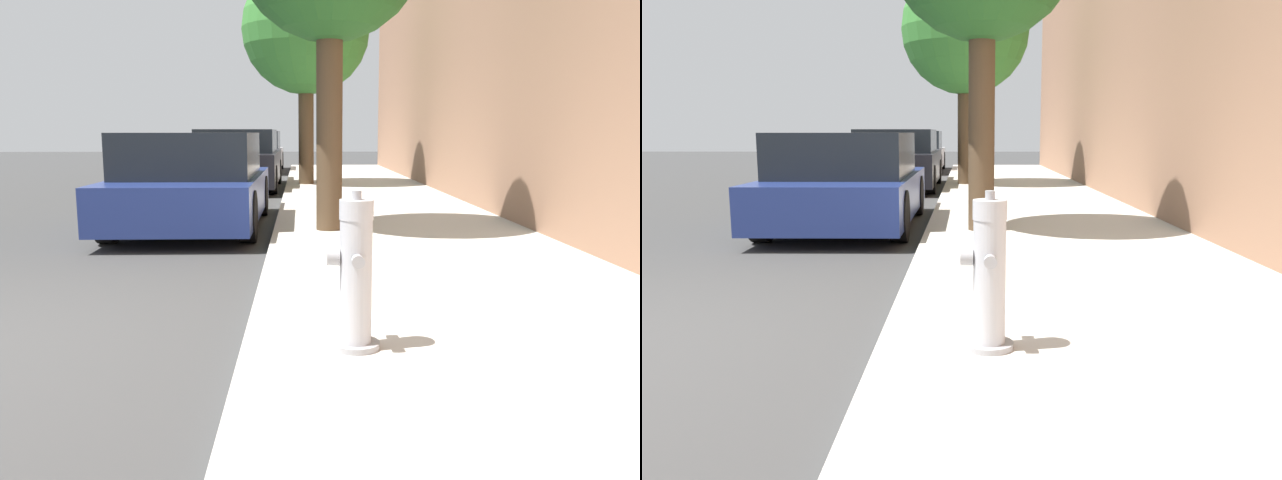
{
  "view_description": "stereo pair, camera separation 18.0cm",
  "coord_description": "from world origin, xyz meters",
  "views": [
    {
      "loc": [
        2.13,
        -3.63,
        1.32
      ],
      "look_at": [
        2.27,
        0.95,
        0.53
      ],
      "focal_mm": 35.0,
      "sensor_mm": 36.0,
      "label": 1
    },
    {
      "loc": [
        2.31,
        -3.64,
        1.32
      ],
      "look_at": [
        2.27,
        0.95,
        0.53
      ],
      "focal_mm": 35.0,
      "sensor_mm": 36.0,
      "label": 2
    }
  ],
  "objects": [
    {
      "name": "street_tree_far",
      "position": [
        2.26,
        11.29,
        3.64
      ],
      "size": [
        2.95,
        2.95,
        5.03
      ],
      "color": "brown",
      "rests_on": "sidewalk_slab"
    },
    {
      "name": "parked_car_mid",
      "position": [
        0.68,
        11.22,
        0.67
      ],
      "size": [
        1.89,
        4.6,
        1.39
      ],
      "color": "black",
      "rests_on": "ground_plane"
    },
    {
      "name": "sidewalk_slab",
      "position": [
        3.41,
        0.0,
        0.06
      ],
      "size": [
        3.25,
        40.0,
        0.11
      ],
      "color": "beige",
      "rests_on": "ground_plane"
    },
    {
      "name": "parked_car_far",
      "position": [
        0.57,
        17.76,
        0.66
      ],
      "size": [
        1.84,
        4.53,
        1.37
      ],
      "color": "#B7B7BC",
      "rests_on": "ground_plane"
    },
    {
      "name": "parked_car_near",
      "position": [
        0.65,
        5.05,
        0.64
      ],
      "size": [
        1.88,
        4.05,
        1.32
      ],
      "color": "navy",
      "rests_on": "ground_plane"
    },
    {
      "name": "fire_hydrant",
      "position": [
        2.43,
        -0.25,
        0.52
      ],
      "size": [
        0.3,
        0.3,
        0.9
      ],
      "color": "#97979C",
      "rests_on": "sidewalk_slab"
    }
  ]
}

